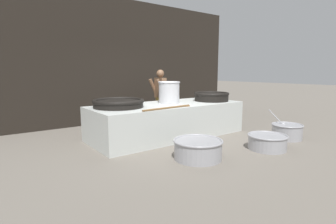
# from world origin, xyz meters

# --- Properties ---
(ground_plane) EXTENTS (60.00, 60.00, 0.00)m
(ground_plane) POSITION_xyz_m (0.00, 0.00, 0.00)
(ground_plane) COLOR slate
(back_wall) EXTENTS (8.80, 0.24, 3.83)m
(back_wall) POSITION_xyz_m (0.00, 2.59, 1.91)
(back_wall) COLOR black
(back_wall) RESTS_ON ground_plane
(hearth_platform) EXTENTS (3.84, 1.53, 0.80)m
(hearth_platform) POSITION_xyz_m (0.00, 0.00, 0.40)
(hearth_platform) COLOR silver
(hearth_platform) RESTS_ON ground_plane
(giant_wok_near) EXTENTS (1.15, 1.15, 0.19)m
(giant_wok_near) POSITION_xyz_m (-1.26, 0.16, 0.90)
(giant_wok_near) COLOR black
(giant_wok_near) RESTS_ON hearth_platform
(giant_wok_far) EXTENTS (0.95, 0.95, 0.23)m
(giant_wok_far) POSITION_xyz_m (1.36, -0.15, 0.93)
(giant_wok_far) COLOR black
(giant_wok_far) RESTS_ON hearth_platform
(stock_pot) EXTENTS (0.56, 0.56, 0.55)m
(stock_pot) POSITION_xyz_m (0.14, 0.14, 1.09)
(stock_pot) COLOR silver
(stock_pot) RESTS_ON hearth_platform
(stirring_paddle) EXTENTS (1.31, 0.18, 0.04)m
(stirring_paddle) POSITION_xyz_m (-0.45, -0.66, 0.82)
(stirring_paddle) COLOR brown
(stirring_paddle) RESTS_ON hearth_platform
(cook) EXTENTS (0.42, 0.63, 1.65)m
(cook) POSITION_xyz_m (0.65, 1.28, 0.89)
(cook) COLOR brown
(cook) RESTS_ON ground_plane
(prep_bowl_vegetables) EXTENTS (0.72, 0.93, 0.64)m
(prep_bowl_vegetables) POSITION_xyz_m (2.11, -1.94, 0.20)
(prep_bowl_vegetables) COLOR #9E9EA3
(prep_bowl_vegetables) RESTS_ON ground_plane
(prep_bowl_meat) EXTENTS (0.80, 0.80, 0.31)m
(prep_bowl_meat) POSITION_xyz_m (0.97, -2.16, 0.17)
(prep_bowl_meat) COLOR #9E9EA3
(prep_bowl_meat) RESTS_ON ground_plane
(prep_bowl_extra) EXTENTS (0.92, 0.92, 0.37)m
(prep_bowl_extra) POSITION_xyz_m (-0.60, -1.75, 0.20)
(prep_bowl_extra) COLOR #9E9EA3
(prep_bowl_extra) RESTS_ON ground_plane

